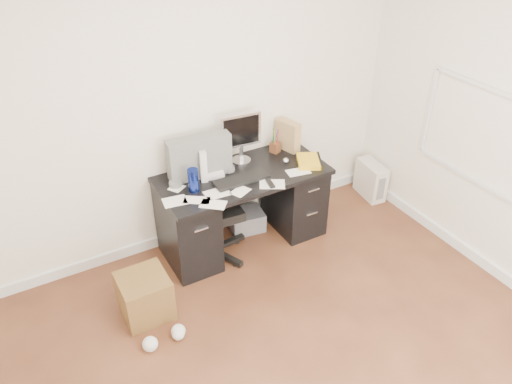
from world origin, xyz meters
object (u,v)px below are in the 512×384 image
Objects in this scene: keyboard at (241,179)px; pc_tower at (371,180)px; wicker_basket at (145,296)px; lcd_monitor at (241,138)px; office_chair at (209,204)px; desk at (243,206)px.

pc_tower is at bearing 3.72° from keyboard.
pc_tower is 1.04× the size of wicker_basket.
lcd_monitor is 0.97× the size of keyboard.
office_chair is at bearing 163.25° from keyboard.
desk is at bearing 21.35° from wicker_basket.
wicker_basket is at bearing -158.65° from desk.
lcd_monitor is 1.28× the size of wicker_basket.
keyboard is at bearing -123.59° from desk.
lcd_monitor is 1.68m from pc_tower.
desk is 4.05× the size of wicker_basket.
office_chair reaches higher than desk.
pc_tower is (1.91, 0.05, -0.37)m from office_chair.
keyboard reaches higher than pc_tower.
desk reaches higher than pc_tower.
desk is at bearing 7.15° from office_chair.
wicker_basket is at bearing -147.34° from office_chair.
desk is 1.34× the size of office_chair.
keyboard reaches higher than desk.
office_chair reaches higher than keyboard.
keyboard is 1.24m from wicker_basket.
lcd_monitor is 1.57m from wicker_basket.
office_chair is 2.90× the size of pc_tower.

